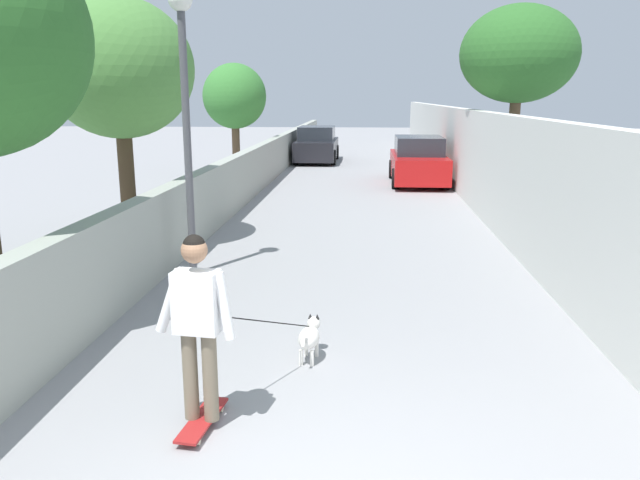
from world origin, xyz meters
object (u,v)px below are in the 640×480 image
(car_near, at_px, (418,162))
(car_far, at_px, (317,145))
(person_skateboarder, at_px, (197,314))
(lamp_post, at_px, (184,84))
(skateboard, at_px, (202,420))
(dog, at_px, (309,336))
(tree_right_mid, at_px, (519,55))
(tree_left_distant, at_px, (119,70))
(tree_left_far, at_px, (235,97))

(car_near, xyz_separation_m, car_far, (6.61, 3.89, 0.00))
(person_skateboarder, bearing_deg, lamp_post, 16.53)
(person_skateboarder, bearing_deg, skateboard, 56.31)
(lamp_post, xyz_separation_m, person_skateboarder, (-4.69, -1.39, -1.96))
(car_far, bearing_deg, lamp_post, 178.05)
(skateboard, distance_m, person_skateboarder, 0.98)
(car_near, distance_m, car_far, 7.67)
(skateboard, bearing_deg, car_far, 2.03)
(lamp_post, relative_size, dog, 2.45)
(tree_right_mid, relative_size, car_far, 1.22)
(lamp_post, bearing_deg, car_near, -22.12)
(dog, bearing_deg, car_far, 4.37)
(lamp_post, height_order, dog, lamp_post)
(tree_left_distant, xyz_separation_m, person_skateboarder, (-6.46, -3.11, -2.25))
(tree_right_mid, relative_size, tree_left_far, 1.28)
(lamp_post, bearing_deg, skateboard, -163.47)
(lamp_post, relative_size, skateboard, 5.39)
(tree_right_mid, xyz_separation_m, skateboard, (-11.96, 5.24, -3.79))
(tree_left_far, height_order, skateboard, tree_left_far)
(tree_left_distant, bearing_deg, tree_left_far, 1.71)
(skateboard, height_order, car_far, car_far)
(skateboard, xyz_separation_m, dog, (1.48, -0.80, 0.21))
(skateboard, xyz_separation_m, car_near, (15.74, -3.10, 0.65))
(person_skateboarder, distance_m, car_far, 22.37)
(tree_right_mid, xyz_separation_m, dog, (-10.48, 4.44, -3.58))
(tree_right_mid, relative_size, skateboard, 6.25)
(dog, xyz_separation_m, car_far, (20.87, 1.60, 0.44))
(lamp_post, xyz_separation_m, dog, (-3.21, -2.20, -2.73))
(car_far, bearing_deg, car_near, -149.51)
(lamp_post, distance_m, skateboard, 5.70)
(tree_left_distant, bearing_deg, tree_right_mid, -56.63)
(person_skateboarder, height_order, car_near, person_skateboarder)
(tree_left_far, xyz_separation_m, car_near, (-2.23, -6.55, -2.09))
(car_far, bearing_deg, tree_right_mid, -149.84)
(person_skateboarder, bearing_deg, tree_right_mid, -23.67)
(tree_left_distant, relative_size, lamp_post, 1.04)
(tree_left_far, bearing_deg, tree_right_mid, -124.62)
(tree_left_distant, relative_size, person_skateboarder, 2.78)
(tree_left_far, relative_size, lamp_post, 0.91)
(tree_right_mid, distance_m, person_skateboarder, 13.36)
(person_skateboarder, distance_m, car_near, 16.04)
(tree_left_distant, height_order, car_far, tree_left_distant)
(person_skateboarder, bearing_deg, tree_left_far, 10.87)
(skateboard, relative_size, dog, 0.45)
(dog, bearing_deg, tree_right_mid, -22.95)
(skateboard, bearing_deg, dog, -28.52)
(dog, xyz_separation_m, car_near, (14.26, -2.30, 0.44))
(tree_right_mid, height_order, person_skateboarder, tree_right_mid)
(car_far, bearing_deg, skateboard, -177.97)
(skateboard, bearing_deg, car_near, -11.15)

